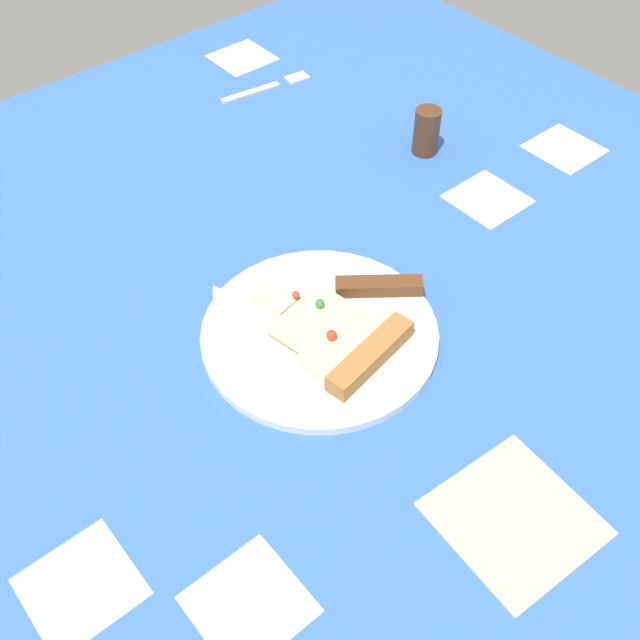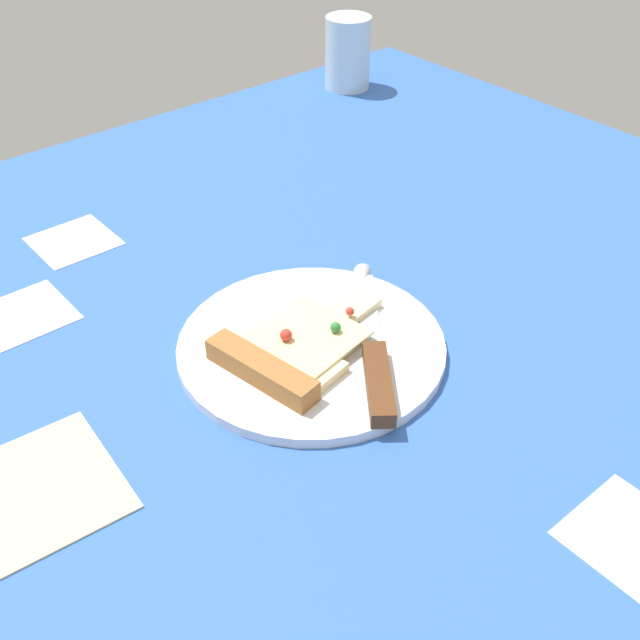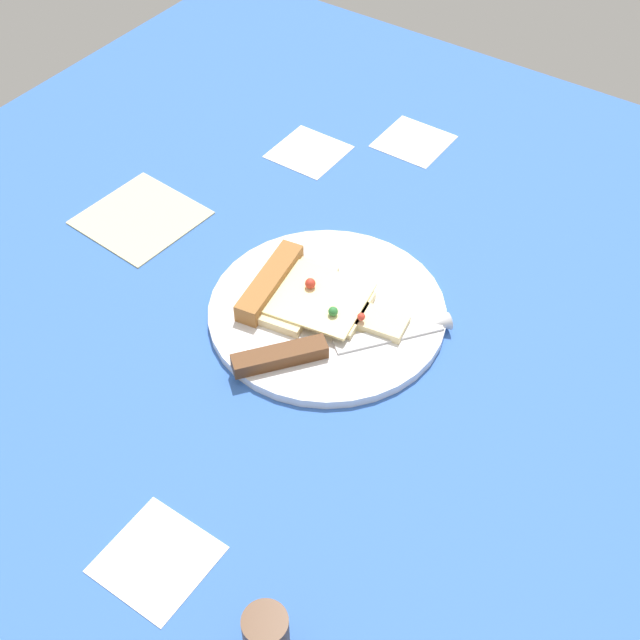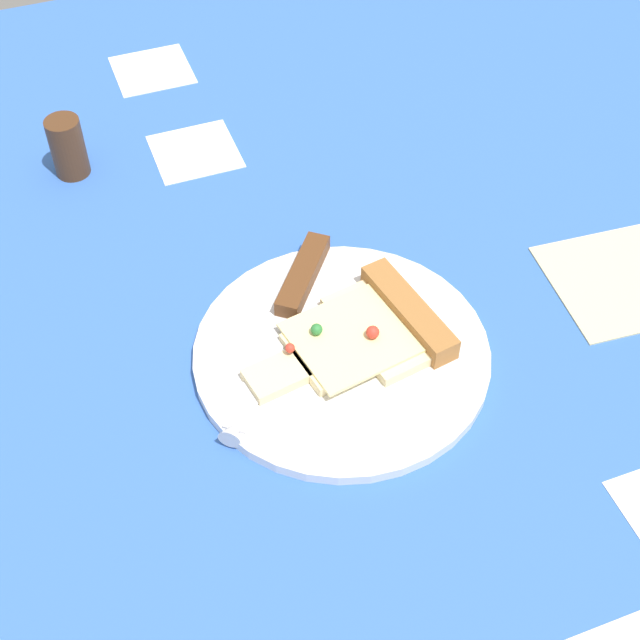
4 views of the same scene
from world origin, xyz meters
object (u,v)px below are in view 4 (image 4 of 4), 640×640
at_px(pizza_slice, 367,332).
at_px(pepper_shaker, 68,147).
at_px(napkin, 620,280).
at_px(knife, 287,311).
at_px(plate, 342,354).

xyz_separation_m(pizza_slice, pepper_shaker, (-0.20, 0.34, 0.01)).
height_order(pizza_slice, napkin, pizza_slice).
bearing_deg(pepper_shaker, knife, -63.22).
bearing_deg(knife, pepper_shaker, -25.00).
relative_size(pizza_slice, pepper_shaker, 2.79).
distance_m(plate, pepper_shaker, 0.38).
xyz_separation_m(knife, napkin, (0.32, -0.06, -0.01)).
bearing_deg(plate, pizza_slice, 10.04).
bearing_deg(pepper_shaker, pizza_slice, -59.12).
distance_m(pizza_slice, knife, 0.08).
xyz_separation_m(knife, pepper_shaker, (-0.14, 0.29, 0.02)).
xyz_separation_m(pepper_shaker, napkin, (0.46, -0.35, -0.03)).
height_order(plate, napkin, plate).
bearing_deg(napkin, pepper_shaker, 142.94).
height_order(pizza_slice, knife, pizza_slice).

